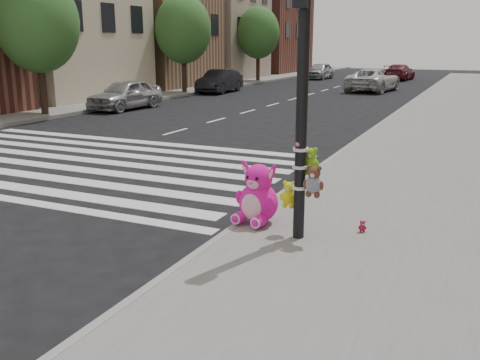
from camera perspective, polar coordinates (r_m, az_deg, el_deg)
The scene contains 18 objects.
ground at distance 7.71m, azimuth -17.27°, elevation -8.22°, with size 120.00×120.00×0.00m, color black.
sidewalk_far at distance 31.34m, azimuth -11.48°, elevation 8.94°, with size 6.00×80.00×0.14m, color slate.
curb_edge at distance 15.83m, azimuth 12.15°, elevation 3.83°, with size 0.12×80.00×0.15m, color gray.
crosswalk at distance 14.32m, azimuth -16.98°, elevation 2.17°, with size 11.00×6.00×0.01m, color silver, non-canonical shape.
bld_far_c at distance 37.31m, azimuth -8.77°, elevation 15.93°, with size 6.00×8.00×8.00m, color #9A7252.
bld_far_d at distance 45.14m, azimuth -2.26°, elevation 17.05°, with size 6.00×8.00×10.00m, color tan.
bld_far_e at distance 55.15m, azimuth 3.13°, elevation 16.03°, with size 6.00×10.00×9.00m, color brown.
signal_pole at distance 7.48m, azimuth 6.76°, elevation 5.46°, with size 0.71×0.50×4.00m.
tree_far_a at distance 22.86m, azimuth -20.83°, elevation 15.40°, with size 3.20×3.20×5.44m.
tree_far_b at distance 31.63m, azimuth -6.10°, elevation 15.68°, with size 3.20×3.20×5.44m.
tree_far_c at distance 41.47m, azimuth 1.96°, elevation 15.42°, with size 3.20×3.20×5.44m.
pink_bunny at distance 8.34m, azimuth 1.88°, elevation -1.87°, with size 0.70×0.79×0.99m.
red_teddy at distance 8.20m, azimuth 12.92°, elevation -4.84°, with size 0.12×0.09×0.18m, color #B31138, non-canonical shape.
car_silver_far at distance 24.66m, azimuth -12.13°, elevation 8.91°, with size 1.58×3.92×1.34m, color #B2B3B7.
car_dark_far at distance 32.61m, azimuth -2.16°, elevation 10.49°, with size 1.44×4.14×1.36m, color black.
car_white_near at distance 34.40m, azimuth 14.03°, elevation 10.30°, with size 2.29×4.97×1.38m, color silver.
car_maroon_near at distance 45.63m, azimuth 16.65°, elevation 10.96°, with size 1.77×4.35×1.26m, color maroon.
car_silver_deep at distance 45.66m, azimuth 8.49°, elevation 11.44°, with size 1.59×3.95×1.34m, color #A6A6AA.
Camera 1 is at (4.90, -5.22, 2.87)m, focal length 40.00 mm.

